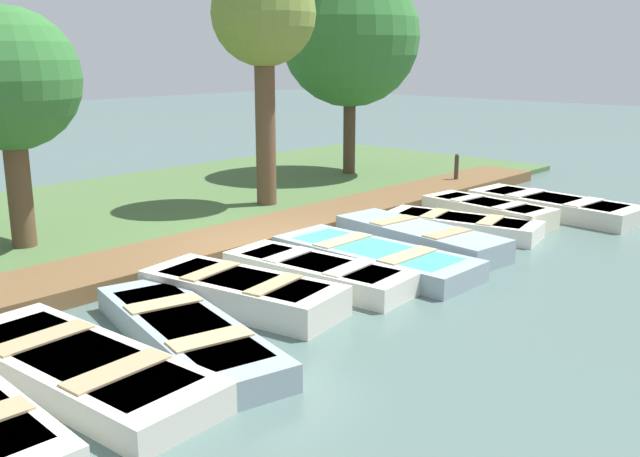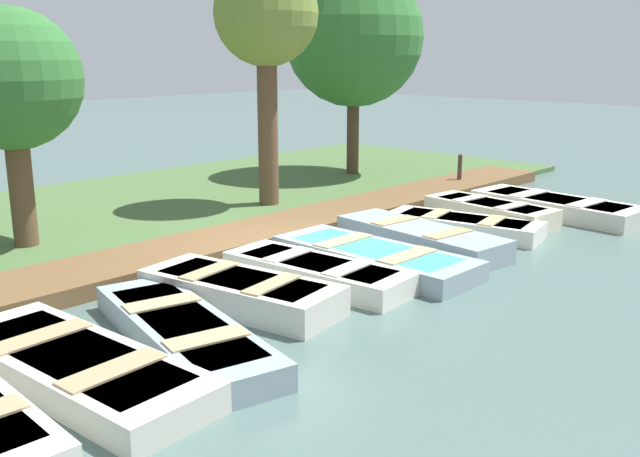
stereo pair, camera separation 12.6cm
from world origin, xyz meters
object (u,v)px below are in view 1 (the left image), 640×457
rowboat_2 (186,332)px  rowboat_8 (488,211)px  rowboat_1 (79,367)px  rowboat_5 (374,257)px  rowboat_9 (553,206)px  park_tree_left (8,82)px  rowboat_3 (242,292)px  rowboat_6 (420,237)px  park_tree_right (350,37)px  rowboat_7 (462,225)px  park_tree_center (264,20)px  mooring_post_far (456,171)px  rowboat_4 (318,272)px

rowboat_2 → rowboat_8: (-0.65, 8.22, 0.04)m
rowboat_1 → rowboat_5: bearing=89.0°
rowboat_9 → park_tree_left: bearing=-116.2°
rowboat_2 → rowboat_5: (-0.34, 4.02, 0.01)m
rowboat_3 → rowboat_6: bearing=78.7°
rowboat_2 → rowboat_9: size_ratio=1.02×
rowboat_2 → rowboat_8: bearing=108.2°
rowboat_9 → park_tree_right: park_tree_right is taller
rowboat_7 → park_tree_center: park_tree_center is taller
rowboat_2 → rowboat_1: bearing=-78.5°
rowboat_3 → park_tree_left: (-4.81, -0.78, 2.72)m
rowboat_1 → rowboat_8: size_ratio=1.30×
park_tree_left → rowboat_9: bearing=59.2°
rowboat_3 → rowboat_8: (-0.12, 6.87, -0.01)m
rowboat_1 → rowboat_8: bearing=89.6°
rowboat_3 → rowboat_7: bearing=79.7°
rowboat_1 → rowboat_8: (-0.60, 9.58, 0.04)m
rowboat_2 → park_tree_center: bearing=143.1°
rowboat_1 → rowboat_6: size_ratio=1.08×
park_tree_left → park_tree_right: (-0.83, 9.69, 0.87)m
rowboat_2 → rowboat_6: bearing=108.2°
park_tree_left → rowboat_3: bearing=9.2°
rowboat_3 → mooring_post_far: 9.77m
rowboat_1 → park_tree_right: park_tree_right is taller
rowboat_6 → mooring_post_far: bearing=122.4°
rowboat_6 → park_tree_right: size_ratio=0.60×
rowboat_4 → rowboat_5: size_ratio=0.88×
mooring_post_far → rowboat_7: bearing=-56.5°
rowboat_2 → rowboat_6: rowboat_6 is taller
rowboat_8 → mooring_post_far: bearing=138.6°
rowboat_7 → park_tree_left: size_ratio=0.74×
rowboat_5 → rowboat_6: size_ratio=1.04×
mooring_post_far → park_tree_left: (-2.30, -10.22, 2.47)m
rowboat_3 → rowboat_4: 1.46m
rowboat_2 → park_tree_left: size_ratio=0.90×
rowboat_7 → park_tree_center: (-4.33, -1.09, 3.89)m
rowboat_4 → rowboat_9: 6.90m
rowboat_1 → park_tree_right: size_ratio=0.64×
rowboat_5 → rowboat_3: bearing=-93.9°
rowboat_4 → park_tree_left: bearing=-160.6°
rowboat_2 → rowboat_3: 1.45m
mooring_post_far → park_tree_center: park_tree_center is taller
rowboat_2 → park_tree_right: park_tree_right is taller
rowboat_3 → mooring_post_far: (-2.51, 9.44, 0.24)m
rowboat_8 → rowboat_3: bearing=-83.3°
rowboat_4 → rowboat_6: (0.02, 2.64, 0.04)m
rowboat_2 → park_tree_left: park_tree_left is taller
rowboat_8 → rowboat_9: (0.75, 1.46, -0.01)m
rowboat_4 → rowboat_8: size_ratio=1.11×
rowboat_9 → park_tree_center: park_tree_center is taller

